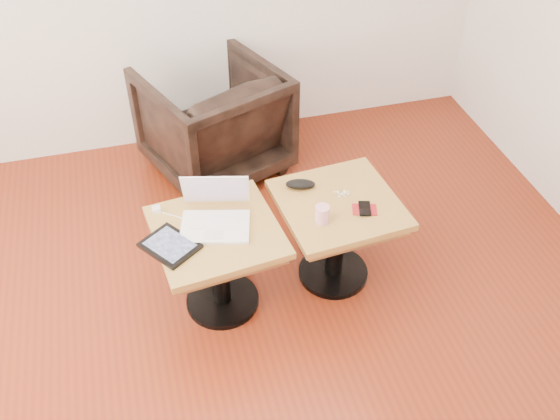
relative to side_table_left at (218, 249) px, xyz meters
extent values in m
cube|color=#621D0F|center=(-0.07, -0.62, -0.40)|extent=(4.50, 4.50, 0.01)
cylinder|color=black|center=(0.00, 0.00, -0.39)|extent=(0.39, 0.39, 0.03)
cylinder|color=black|center=(0.00, 0.00, -0.14)|extent=(0.10, 0.10, 0.47)
cube|color=brown|center=(0.00, 0.00, 0.08)|extent=(0.61, 0.61, 0.04)
cube|color=olive|center=(0.00, 0.00, 0.12)|extent=(0.66, 0.66, 0.04)
cylinder|color=black|center=(0.64, 0.04, -0.39)|extent=(0.39, 0.39, 0.03)
cylinder|color=black|center=(0.64, 0.04, -0.14)|extent=(0.10, 0.10, 0.47)
cube|color=brown|center=(0.64, 0.04, 0.08)|extent=(0.59, 0.59, 0.04)
cube|color=olive|center=(0.64, 0.04, 0.12)|extent=(0.64, 0.64, 0.04)
cube|color=white|center=(0.00, 0.01, 0.14)|extent=(0.38, 0.30, 0.02)
cube|color=silver|center=(0.01, 0.04, 0.15)|extent=(0.29, 0.17, 0.00)
cube|color=silver|center=(-0.02, -0.06, 0.15)|extent=(0.10, 0.08, 0.00)
cube|color=white|center=(0.03, 0.15, 0.26)|extent=(0.34, 0.16, 0.21)
cube|color=brown|center=(0.03, 0.15, 0.26)|extent=(0.30, 0.13, 0.18)
cube|color=black|center=(-0.23, -0.06, 0.14)|extent=(0.31, 0.32, 0.02)
cube|color=#191E38|center=(-0.23, -0.06, 0.15)|extent=(0.25, 0.26, 0.00)
cube|color=white|center=(-0.26, 0.21, 0.15)|extent=(0.04, 0.04, 0.02)
ellipsoid|color=black|center=(0.48, 0.20, 0.16)|extent=(0.17, 0.11, 0.05)
cylinder|color=#EB5384|center=(0.51, -0.08, 0.18)|extent=(0.09, 0.09, 0.09)
sphere|color=white|center=(0.67, 0.08, 0.14)|extent=(0.01, 0.01, 0.01)
sphere|color=white|center=(0.70, 0.10, 0.14)|extent=(0.01, 0.01, 0.01)
sphere|color=white|center=(0.66, 0.11, 0.14)|extent=(0.01, 0.01, 0.01)
sphere|color=white|center=(0.71, 0.07, 0.14)|extent=(0.01, 0.01, 0.01)
sphere|color=white|center=(0.65, 0.07, 0.14)|extent=(0.01, 0.01, 0.01)
cylinder|color=white|center=(0.67, 0.08, 0.14)|extent=(0.07, 0.05, 0.00)
cube|color=maroon|center=(0.74, -0.06, 0.14)|extent=(0.14, 0.12, 0.01)
cube|color=black|center=(0.74, -0.06, 0.14)|extent=(0.09, 0.12, 0.01)
imported|color=black|center=(0.20, 1.19, -0.04)|extent=(1.03, 1.04, 0.74)
camera|label=1|loc=(-0.28, -2.21, 2.20)|focal=40.00mm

